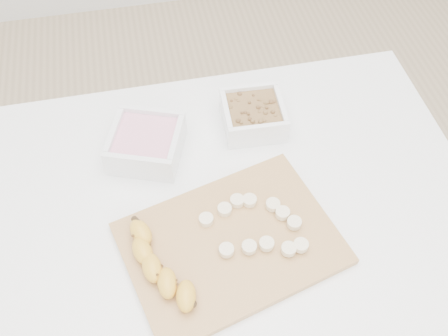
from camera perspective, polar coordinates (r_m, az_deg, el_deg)
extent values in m
plane|color=#C6AD89|center=(1.67, 0.22, -17.62)|extent=(3.50, 3.50, 0.00)
cube|color=white|center=(1.01, 0.35, -4.04)|extent=(1.00, 0.70, 0.04)
cylinder|color=white|center=(1.51, -18.72, -5.26)|extent=(0.05, 0.05, 0.71)
cylinder|color=white|center=(1.58, 13.85, 0.17)|extent=(0.05, 0.05, 0.71)
cube|color=white|center=(1.05, -8.87, 2.84)|extent=(0.18, 0.18, 0.07)
cube|color=pink|center=(1.05, -8.89, 2.94)|extent=(0.15, 0.15, 0.04)
cube|color=white|center=(1.09, 3.36, 6.08)|extent=(0.14, 0.14, 0.06)
cube|color=brown|center=(1.09, 3.36, 6.17)|extent=(0.11, 0.11, 0.03)
cube|color=tan|center=(0.94, 0.78, -8.60)|extent=(0.44, 0.36, 0.01)
cylinder|color=beige|center=(0.94, -2.05, -5.91)|extent=(0.03, 0.03, 0.01)
cylinder|color=beige|center=(0.96, 0.07, -4.76)|extent=(0.03, 0.03, 0.01)
cylinder|color=beige|center=(0.97, 1.51, -3.77)|extent=(0.03, 0.03, 0.01)
cylinder|color=beige|center=(0.97, 2.94, -3.72)|extent=(0.03, 0.03, 0.01)
cylinder|color=beige|center=(0.96, 5.61, -4.20)|extent=(0.03, 0.03, 0.01)
cylinder|color=beige|center=(0.96, 6.71, -5.14)|extent=(0.03, 0.03, 0.01)
cylinder|color=beige|center=(0.95, 8.02, -6.22)|extent=(0.03, 0.03, 0.01)
cylinder|color=beige|center=(0.91, 0.28, -9.37)|extent=(0.03, 0.03, 0.01)
cylinder|color=beige|center=(0.91, 2.90, -9.02)|extent=(0.03, 0.03, 0.01)
cylinder|color=beige|center=(0.92, 4.89, -8.63)|extent=(0.03, 0.03, 0.01)
cylinder|color=beige|center=(0.92, 7.40, -9.17)|extent=(0.03, 0.03, 0.01)
cylinder|color=beige|center=(0.92, 8.77, -8.73)|extent=(0.03, 0.03, 0.01)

